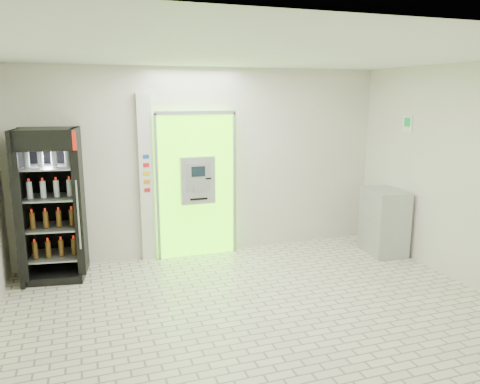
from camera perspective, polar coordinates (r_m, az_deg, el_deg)
name	(u,v)px	position (r m, az deg, el deg)	size (l,w,h in m)	color
ground	(263,316)	(5.74, 2.85, -14.89)	(6.00, 6.00, 0.00)	beige
room_shell	(265,162)	(5.18, 3.06, 3.63)	(6.00, 6.00, 6.00)	silver
atm_assembly	(196,184)	(7.50, -5.36, 0.96)	(1.30, 0.24, 2.33)	#5DFF09
pillar	(146,179)	(7.37, -11.35, 1.61)	(0.22, 0.11, 2.60)	silver
beverage_cooler	(52,207)	(7.08, -21.95, -1.76)	(0.90, 0.84, 2.13)	black
steel_cabinet	(384,221)	(8.05, 17.11, -3.44)	(0.65, 0.87, 1.06)	#A5A7AC
exit_sign	(408,124)	(7.89, 19.76, 7.82)	(0.02, 0.22, 0.26)	white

